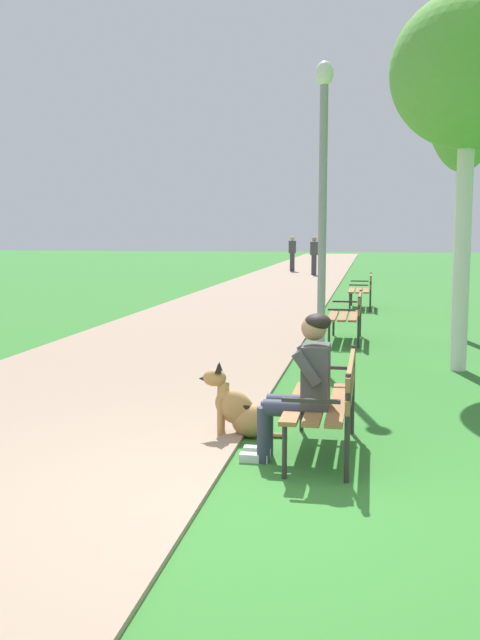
# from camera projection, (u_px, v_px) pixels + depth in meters

# --- Properties ---
(ground_plane) EXTENTS (120.00, 120.00, 0.00)m
(ground_plane) POSITION_uv_depth(u_px,v_px,m) (242.00, 504.00, 5.12)
(ground_plane) COLOR #33752D
(paved_path) EXTENTS (4.18, 60.00, 0.04)m
(paved_path) POSITION_uv_depth(u_px,v_px,m) (290.00, 278.00, 28.97)
(paved_path) COLOR gray
(paved_path) RESTS_ON ground
(park_bench_near) EXTENTS (0.55, 1.50, 0.85)m
(park_bench_near) POSITION_uv_depth(u_px,v_px,m) (329.00, 396.00, 6.20)
(park_bench_near) COLOR olive
(park_bench_near) RESTS_ON ground
(park_bench_mid) EXTENTS (0.55, 1.50, 0.85)m
(park_bench_mid) POSITION_uv_depth(u_px,v_px,m) (349.00, 312.00, 12.52)
(park_bench_mid) COLOR olive
(park_bench_mid) RESTS_ON ground
(park_bench_far) EXTENTS (0.55, 1.50, 0.85)m
(park_bench_far) POSITION_uv_depth(u_px,v_px,m) (363.00, 288.00, 17.83)
(park_bench_far) COLOR olive
(park_bench_far) RESTS_ON ground
(person_seated_on_near_bench) EXTENTS (0.74, 0.49, 1.25)m
(person_seated_on_near_bench) POSITION_uv_depth(u_px,v_px,m) (303.00, 381.00, 6.00)
(person_seated_on_near_bench) COLOR #33384C
(person_seated_on_near_bench) RESTS_ON ground
(dog_shepherd) EXTENTS (0.83, 0.31, 0.71)m
(dog_shepherd) POSITION_uv_depth(u_px,v_px,m) (240.00, 410.00, 6.75)
(dog_shepherd) COLOR #B27F47
(dog_shepherd) RESTS_ON ground
(lamp_post_near) EXTENTS (0.24, 0.24, 4.12)m
(lamp_post_near) POSITION_uv_depth(u_px,v_px,m) (323.00, 215.00, 9.69)
(lamp_post_near) COLOR gray
(lamp_post_near) RESTS_ON ground
(birch_tree_third) EXTENTS (2.07, 2.13, 5.03)m
(birch_tree_third) POSITION_uv_depth(u_px,v_px,m) (469.00, 74.00, 9.53)
(birch_tree_third) COLOR silver
(birch_tree_third) RESTS_ON ground
(birch_tree_fourth) EXTENTS (1.41, 1.37, 6.08)m
(birch_tree_fourth) POSITION_uv_depth(u_px,v_px,m) (465.00, 83.00, 12.47)
(birch_tree_fourth) COLOR silver
(birch_tree_fourth) RESTS_ON ground
(pedestrian_distant) EXTENTS (0.32, 0.22, 1.65)m
(pedestrian_distant) POSITION_uv_depth(u_px,v_px,m) (314.00, 256.00, 30.49)
(pedestrian_distant) COLOR #383842
(pedestrian_distant) RESTS_ON ground
(pedestrian_further_distant) EXTENTS (0.32, 0.22, 1.65)m
(pedestrian_further_distant) POSITION_uv_depth(u_px,v_px,m) (292.00, 254.00, 33.21)
(pedestrian_further_distant) COLOR #383842
(pedestrian_further_distant) RESTS_ON ground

